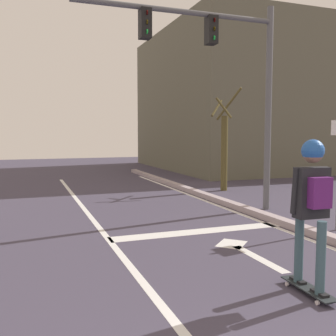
{
  "coord_description": "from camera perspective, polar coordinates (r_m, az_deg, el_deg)",
  "views": [
    {
      "loc": [
        -1.67,
        -0.83,
        1.95
      ],
      "look_at": [
        1.06,
        6.59,
        1.24
      ],
      "focal_mm": 41.91,
      "sensor_mm": 36.0,
      "label": 1
    }
  ],
  "objects": [
    {
      "name": "lane_line_center",
      "position": [
        7.24,
        -8.39,
        -10.53
      ],
      "size": [
        0.12,
        20.0,
        0.01
      ],
      "primitive_type": "cube",
      "color": "silver",
      "rests_on": "ground"
    },
    {
      "name": "lane_line_curbside",
      "position": [
        8.6,
        14.93,
        -8.13
      ],
      "size": [
        0.12,
        20.0,
        0.01
      ],
      "primitive_type": "cube",
      "color": "silver",
      "rests_on": "ground"
    },
    {
      "name": "stop_bar",
      "position": [
        7.89,
        4.49,
        -9.18
      ],
      "size": [
        3.59,
        0.4,
        0.01
      ],
      "primitive_type": "cube",
      "color": "silver",
      "rests_on": "ground"
    },
    {
      "name": "lane_arrow_stem",
      "position": [
        6.42,
        13.04,
        -12.66
      ],
      "size": [
        0.16,
        1.4,
        0.01
      ],
      "primitive_type": "cube",
      "color": "silver",
      "rests_on": "ground"
    },
    {
      "name": "lane_arrow_head",
      "position": [
        7.12,
        9.22,
        -10.82
      ],
      "size": [
        0.71,
        0.71,
        0.01
      ],
      "primitive_type": "cube",
      "rotation": [
        0.0,
        0.0,
        0.79
      ],
      "color": "silver",
      "rests_on": "ground"
    },
    {
      "name": "curb_strip",
      "position": [
        8.73,
        16.3,
        -7.52
      ],
      "size": [
        0.24,
        24.0,
        0.14
      ],
      "primitive_type": "cube",
      "color": "#A29298",
      "rests_on": "ground"
    },
    {
      "name": "skateboard",
      "position": [
        5.26,
        19.73,
        -16.18
      ],
      "size": [
        0.25,
        0.86,
        0.08
      ],
      "color": "#202629",
      "rests_on": "ground"
    },
    {
      "name": "skater",
      "position": [
        4.95,
        20.24,
        -3.45
      ],
      "size": [
        0.49,
        0.65,
        1.8
      ],
      "color": "#3A5660",
      "rests_on": "skateboard"
    },
    {
      "name": "traffic_signal_mast",
      "position": [
        9.69,
        7.83,
        14.86
      ],
      "size": [
        4.91,
        0.34,
        5.04
      ],
      "color": "#595A5F",
      "rests_on": "ground"
    },
    {
      "name": "roadside_tree",
      "position": [
        13.35,
        8.18,
        2.99
      ],
      "size": [
        1.04,
        1.02,
        3.47
      ],
      "color": "brown",
      "rests_on": "ground"
    },
    {
      "name": "building_block",
      "position": [
        23.85,
        15.2,
        9.13
      ],
      "size": [
        13.45,
        10.64,
        7.38
      ],
      "primitive_type": "cube",
      "color": "#605E4D",
      "rests_on": "ground"
    }
  ]
}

